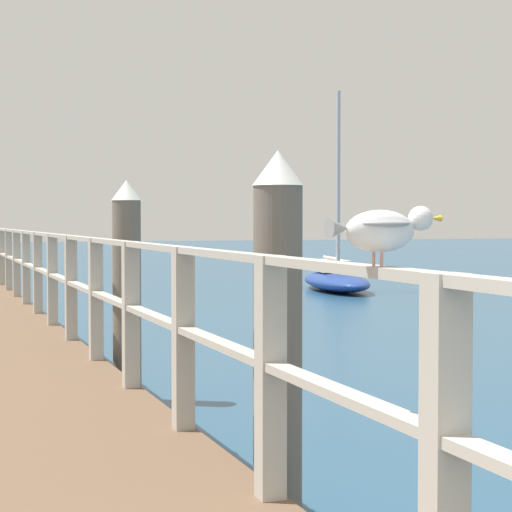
{
  "coord_description": "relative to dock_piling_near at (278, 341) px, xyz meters",
  "views": [
    {
      "loc": [
        -0.09,
        -0.2,
        1.79
      ],
      "look_at": [
        3.99,
        11.33,
        1.33
      ],
      "focal_mm": 66.45,
      "sensor_mm": 36.0,
      "label": 1
    }
  ],
  "objects": [
    {
      "name": "dock_piling_far",
      "position": [
        0.0,
        4.2,
        0.0
      ],
      "size": [
        0.29,
        0.29,
        2.19
      ],
      "color": "#6B6056",
      "rests_on": "ground_plane"
    },
    {
      "name": "boat_2",
      "position": [
        8.04,
        17.01,
        -0.79
      ],
      "size": [
        2.01,
        4.32,
        5.04
      ],
      "rotation": [
        0.0,
        0.0,
        2.97
      ],
      "color": "navy",
      "rests_on": "ground_plane"
    },
    {
      "name": "pier_railing",
      "position": [
        -0.38,
        6.12,
        0.08
      ],
      "size": [
        0.12,
        20.42,
        1.14
      ],
      "color": "#B2ADA3",
      "rests_on": "pier_deck"
    },
    {
      "name": "seagull_foreground",
      "position": [
        -0.37,
        -2.02,
        0.66
      ],
      "size": [
        0.48,
        0.2,
        0.21
      ],
      "rotation": [
        0.0,
        0.0,
        4.84
      ],
      "color": "white",
      "rests_on": "pier_railing"
    },
    {
      "name": "dock_piling_near",
      "position": [
        0.0,
        0.0,
        0.0
      ],
      "size": [
        0.29,
        0.29,
        2.19
      ],
      "color": "#6B6056",
      "rests_on": "ground_plane"
    }
  ]
}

